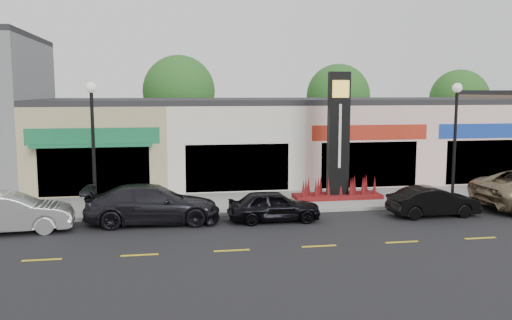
% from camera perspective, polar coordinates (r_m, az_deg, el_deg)
% --- Properties ---
extents(ground, '(120.00, 120.00, 0.00)m').
position_cam_1_polar(ground, '(21.60, 4.41, -6.83)').
color(ground, black).
rests_on(ground, ground).
extents(sidewalk, '(52.00, 4.30, 0.15)m').
position_cam_1_polar(sidewalk, '(25.72, 2.05, -4.35)').
color(sidewalk, gray).
rests_on(sidewalk, ground).
extents(curb, '(52.00, 0.20, 0.15)m').
position_cam_1_polar(curb, '(23.57, 3.17, -5.43)').
color(curb, gray).
rests_on(curb, ground).
extents(shop_beige, '(7.00, 10.85, 4.80)m').
position_cam_1_polar(shop_beige, '(32.08, -15.66, 1.90)').
color(shop_beige, tan).
rests_on(shop_beige, ground).
extents(shop_cream, '(7.00, 10.01, 4.80)m').
position_cam_1_polar(shop_cream, '(32.12, -3.14, 2.17)').
color(shop_cream, beige).
rests_on(shop_cream, ground).
extents(shop_pink_w, '(7.00, 10.01, 4.80)m').
position_cam_1_polar(shop_pink_w, '(33.64, 8.80, 2.33)').
color(shop_pink_w, beige).
rests_on(shop_pink_w, ground).
extents(shop_pink_e, '(7.00, 10.01, 4.80)m').
position_cam_1_polar(shop_pink_e, '(36.46, 19.30, 2.38)').
color(shop_pink_e, beige).
rests_on(shop_pink_e, ground).
extents(tree_rear_west, '(5.20, 5.20, 7.83)m').
position_cam_1_polar(tree_rear_west, '(39.83, -8.10, 7.16)').
color(tree_rear_west, '#382619').
rests_on(tree_rear_west, ground).
extents(tree_rear_mid, '(4.80, 4.80, 7.29)m').
position_cam_1_polar(tree_rear_mid, '(41.93, 8.65, 6.70)').
color(tree_rear_mid, '#382619').
rests_on(tree_rear_mid, ground).
extents(tree_rear_east, '(4.60, 4.60, 6.94)m').
position_cam_1_polar(tree_rear_east, '(46.05, 20.61, 6.05)').
color(tree_rear_east, '#382619').
rests_on(tree_rear_east, ground).
extents(lamp_west_near, '(0.44, 0.44, 5.47)m').
position_cam_1_polar(lamp_west_near, '(23.06, -16.79, 2.54)').
color(lamp_west_near, black).
rests_on(lamp_west_near, sidewalk).
extents(lamp_east_near, '(0.44, 0.44, 5.47)m').
position_cam_1_polar(lamp_east_near, '(26.38, 20.24, 2.96)').
color(lamp_east_near, black).
rests_on(lamp_east_near, sidewalk).
extents(pylon_sign, '(4.20, 1.30, 6.00)m').
position_cam_1_polar(pylon_sign, '(26.00, 8.63, 0.61)').
color(pylon_sign, '#5E1012').
rests_on(pylon_sign, sidewalk).
extents(car_white_van, '(1.96, 4.66, 1.50)m').
position_cam_1_polar(car_white_van, '(22.22, -24.54, -5.10)').
color(car_white_van, '#BBBBBB').
rests_on(car_white_van, ground).
extents(car_dark_sedan, '(2.33, 5.40, 1.55)m').
position_cam_1_polar(car_dark_sedan, '(22.04, -10.82, -4.59)').
color(car_dark_sedan, black).
rests_on(car_dark_sedan, ground).
extents(car_black_sedan, '(1.52, 3.75, 1.28)m').
position_cam_1_polar(car_black_sedan, '(22.02, 1.90, -4.84)').
color(car_black_sedan, black).
rests_on(car_black_sedan, ground).
extents(car_black_conv, '(1.41, 3.82, 1.25)m').
position_cam_1_polar(car_black_conv, '(24.09, 18.18, -4.18)').
color(car_black_conv, black).
rests_on(car_black_conv, ground).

